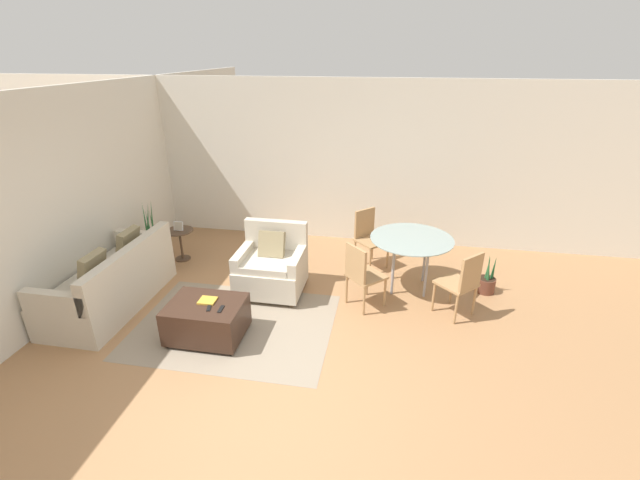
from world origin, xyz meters
TOP-DOWN VIEW (x-y plane):
  - ground_plane at (0.00, 0.00)m, footprint 20.00×20.00m
  - wall_back at (0.00, 3.73)m, footprint 12.00×0.06m
  - wall_left at (-2.92, 1.50)m, footprint 0.06×12.00m
  - area_rug at (-0.62, 0.78)m, footprint 2.40×1.80m
  - couch at (-2.36, 0.96)m, footprint 0.88×1.87m
  - armchair at (-0.39, 1.69)m, footprint 0.90×0.81m
  - ottoman at (-0.85, 0.51)m, footprint 0.86×0.66m
  - book_stack at (-0.84, 0.57)m, footprint 0.20×0.18m
  - tv_remote_primary at (-0.76, 0.43)m, footprint 0.08×0.15m
  - tv_remote_secondary at (-0.62, 0.43)m, footprint 0.05×0.14m
  - potted_plant at (-2.58, 2.35)m, footprint 0.35×0.35m
  - side_table at (-2.11, 2.39)m, footprint 0.44×0.44m
  - picture_frame at (-2.11, 2.39)m, footprint 0.16×0.06m
  - dining_table at (1.50, 2.11)m, footprint 1.14×1.14m
  - dining_chair_near_left at (0.88, 1.48)m, footprint 0.59×0.59m
  - dining_chair_near_right at (2.13, 1.48)m, footprint 0.59×0.59m
  - dining_chair_far_left at (0.88, 2.74)m, footprint 0.59×0.59m
  - potted_plant_small at (2.59, 2.17)m, footprint 0.25×0.25m

SIDE VIEW (x-z plane):
  - ground_plane at x=0.00m, z-range 0.00..0.00m
  - area_rug at x=-0.62m, z-range 0.00..0.01m
  - potted_plant_small at x=2.59m, z-range -0.15..0.44m
  - potted_plant at x=-2.58m, z-range -0.29..0.71m
  - ottoman at x=-0.85m, z-range 0.02..0.48m
  - couch at x=-2.36m, z-range -0.15..0.77m
  - side_table at x=-2.11m, z-range 0.11..0.62m
  - armchair at x=-0.39m, z-range -0.11..0.84m
  - tv_remote_primary at x=-0.76m, z-range 0.46..0.47m
  - tv_remote_secondary at x=-0.62m, z-range 0.46..0.47m
  - book_stack at x=-0.84m, z-range 0.46..0.48m
  - dining_chair_near_left at x=0.88m, z-range 0.07..0.97m
  - dining_chair_near_right at x=2.13m, z-range 0.07..0.97m
  - dining_chair_far_left at x=0.88m, z-range 0.07..0.97m
  - picture_frame at x=-2.11m, z-range 0.51..0.66m
  - dining_table at x=1.50m, z-range 0.30..1.07m
  - wall_back at x=0.00m, z-range 0.00..2.75m
  - wall_left at x=-2.92m, z-range 0.00..2.75m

